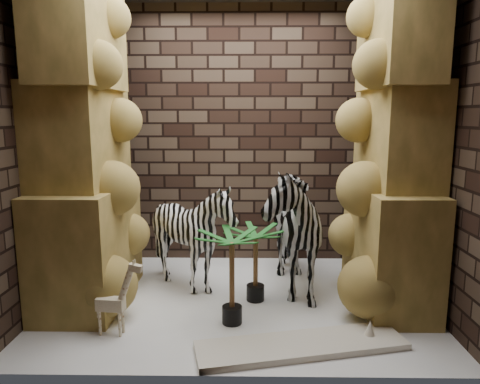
{
  "coord_description": "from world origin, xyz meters",
  "views": [
    {
      "loc": [
        0.09,
        -3.96,
        1.75
      ],
      "look_at": [
        0.03,
        0.15,
        1.03
      ],
      "focal_mm": 32.79,
      "sensor_mm": 36.0,
      "label": 1
    }
  ],
  "objects_px": {
    "zebra_right": "(284,215)",
    "palm_front": "(256,264)",
    "surfboard": "(301,345)",
    "giraffe_toy": "(110,296)",
    "palm_back": "(232,278)",
    "zebra_left": "(193,241)"
  },
  "relations": [
    {
      "from": "zebra_right",
      "to": "palm_front",
      "type": "bearing_deg",
      "value": -140.01
    },
    {
      "from": "surfboard",
      "to": "palm_front",
      "type": "bearing_deg",
      "value": 98.13
    },
    {
      "from": "giraffe_toy",
      "to": "palm_front",
      "type": "distance_m",
      "value": 1.36
    },
    {
      "from": "giraffe_toy",
      "to": "palm_back",
      "type": "xyz_separation_m",
      "value": [
        0.97,
        0.2,
        0.08
      ]
    },
    {
      "from": "zebra_right",
      "to": "giraffe_toy",
      "type": "bearing_deg",
      "value": -153.27
    },
    {
      "from": "zebra_left",
      "to": "giraffe_toy",
      "type": "bearing_deg",
      "value": -123.05
    },
    {
      "from": "giraffe_toy",
      "to": "zebra_right",
      "type": "bearing_deg",
      "value": 40.75
    },
    {
      "from": "palm_front",
      "to": "surfboard",
      "type": "distance_m",
      "value": 1.0
    },
    {
      "from": "palm_front",
      "to": "zebra_left",
      "type": "bearing_deg",
      "value": 157.98
    },
    {
      "from": "palm_back",
      "to": "palm_front",
      "type": "bearing_deg",
      "value": 66.35
    },
    {
      "from": "zebra_right",
      "to": "zebra_left",
      "type": "relative_size",
      "value": 1.36
    },
    {
      "from": "zebra_right",
      "to": "palm_back",
      "type": "xyz_separation_m",
      "value": [
        -0.49,
        -0.78,
        -0.36
      ]
    },
    {
      "from": "zebra_left",
      "to": "palm_back",
      "type": "height_order",
      "value": "zebra_left"
    },
    {
      "from": "zebra_left",
      "to": "surfboard",
      "type": "distance_m",
      "value": 1.56
    },
    {
      "from": "surfboard",
      "to": "zebra_left",
      "type": "bearing_deg",
      "value": 117.6
    },
    {
      "from": "palm_front",
      "to": "palm_back",
      "type": "relative_size",
      "value": 0.89
    },
    {
      "from": "zebra_left",
      "to": "palm_front",
      "type": "relative_size",
      "value": 1.54
    },
    {
      "from": "zebra_left",
      "to": "palm_back",
      "type": "bearing_deg",
      "value": -62.54
    },
    {
      "from": "zebra_left",
      "to": "surfboard",
      "type": "bearing_deg",
      "value": -52.23
    },
    {
      "from": "palm_front",
      "to": "palm_back",
      "type": "xyz_separation_m",
      "value": [
        -0.21,
        -0.47,
        0.04
      ]
    },
    {
      "from": "zebra_right",
      "to": "palm_front",
      "type": "height_order",
      "value": "zebra_right"
    },
    {
      "from": "zebra_right",
      "to": "palm_front",
      "type": "relative_size",
      "value": 2.1
    }
  ]
}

